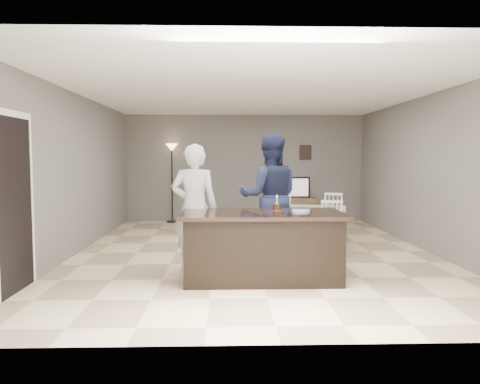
{
  "coord_description": "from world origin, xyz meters",
  "views": [
    {
      "loc": [
        -0.47,
        -7.93,
        1.62
      ],
      "look_at": [
        -0.25,
        -0.3,
        1.06
      ],
      "focal_mm": 35.0,
      "sensor_mm": 36.0,
      "label": 1
    }
  ],
  "objects_px": {
    "woman": "(194,207)",
    "kitchen_island": "(262,246)",
    "tv_console": "(292,210)",
    "television": "(292,188)",
    "man": "(270,197)",
    "birthday_cake": "(277,207)",
    "dining_table": "(304,214)",
    "plate_stack": "(301,210)",
    "floor_lamp": "(172,161)"
  },
  "relations": [
    {
      "from": "birthday_cake",
      "to": "plate_stack",
      "type": "xyz_separation_m",
      "value": [
        0.32,
        -0.06,
        -0.03
      ]
    },
    {
      "from": "tv_console",
      "to": "plate_stack",
      "type": "xyz_separation_m",
      "value": [
        -0.66,
        -5.44,
        0.62
      ]
    },
    {
      "from": "woman",
      "to": "dining_table",
      "type": "height_order",
      "value": "woman"
    },
    {
      "from": "woman",
      "to": "man",
      "type": "height_order",
      "value": "man"
    },
    {
      "from": "plate_stack",
      "to": "floor_lamp",
      "type": "height_order",
      "value": "floor_lamp"
    },
    {
      "from": "plate_stack",
      "to": "floor_lamp",
      "type": "xyz_separation_m",
      "value": [
        -2.36,
        5.46,
        0.61
      ]
    },
    {
      "from": "plate_stack",
      "to": "dining_table",
      "type": "height_order",
      "value": "plate_stack"
    },
    {
      "from": "birthday_cake",
      "to": "floor_lamp",
      "type": "relative_size",
      "value": 0.1
    },
    {
      "from": "plate_stack",
      "to": "birthday_cake",
      "type": "bearing_deg",
      "value": 170.13
    },
    {
      "from": "floor_lamp",
      "to": "man",
      "type": "bearing_deg",
      "value": -64.81
    },
    {
      "from": "woman",
      "to": "birthday_cake",
      "type": "relative_size",
      "value": 8.81
    },
    {
      "from": "television",
      "to": "birthday_cake",
      "type": "height_order",
      "value": "television"
    },
    {
      "from": "kitchen_island",
      "to": "plate_stack",
      "type": "relative_size",
      "value": 8.48
    },
    {
      "from": "woman",
      "to": "kitchen_island",
      "type": "bearing_deg",
      "value": 151.95
    },
    {
      "from": "television",
      "to": "dining_table",
      "type": "distance_m",
      "value": 3.2
    },
    {
      "from": "television",
      "to": "woman",
      "type": "height_order",
      "value": "woman"
    },
    {
      "from": "plate_stack",
      "to": "floor_lamp",
      "type": "distance_m",
      "value": 5.98
    },
    {
      "from": "kitchen_island",
      "to": "floor_lamp",
      "type": "distance_m",
      "value": 5.98
    },
    {
      "from": "man",
      "to": "plate_stack",
      "type": "relative_size",
      "value": 7.91
    },
    {
      "from": "kitchen_island",
      "to": "plate_stack",
      "type": "height_order",
      "value": "plate_stack"
    },
    {
      "from": "dining_table",
      "to": "floor_lamp",
      "type": "height_order",
      "value": "floor_lamp"
    },
    {
      "from": "tv_console",
      "to": "birthday_cake",
      "type": "distance_m",
      "value": 5.51
    },
    {
      "from": "tv_console",
      "to": "television",
      "type": "height_order",
      "value": "television"
    },
    {
      "from": "kitchen_island",
      "to": "television",
      "type": "height_order",
      "value": "television"
    },
    {
      "from": "man",
      "to": "plate_stack",
      "type": "bearing_deg",
      "value": 106.5
    },
    {
      "from": "tv_console",
      "to": "birthday_cake",
      "type": "relative_size",
      "value": 5.82
    },
    {
      "from": "floor_lamp",
      "to": "television",
      "type": "bearing_deg",
      "value": 0.95
    },
    {
      "from": "woman",
      "to": "tv_console",
      "type": "bearing_deg",
      "value": -110.53
    },
    {
      "from": "birthday_cake",
      "to": "floor_lamp",
      "type": "bearing_deg",
      "value": 110.71
    },
    {
      "from": "dining_table",
      "to": "television",
      "type": "bearing_deg",
      "value": 99.88
    },
    {
      "from": "woman",
      "to": "dining_table",
      "type": "distance_m",
      "value": 2.72
    },
    {
      "from": "woman",
      "to": "man",
      "type": "relative_size",
      "value": 0.9
    },
    {
      "from": "kitchen_island",
      "to": "television",
      "type": "relative_size",
      "value": 2.35
    },
    {
      "from": "man",
      "to": "birthday_cake",
      "type": "relative_size",
      "value": 9.74
    },
    {
      "from": "television",
      "to": "floor_lamp",
      "type": "xyz_separation_m",
      "value": [
        -3.03,
        -0.05,
        0.66
      ]
    },
    {
      "from": "kitchen_island",
      "to": "dining_table",
      "type": "bearing_deg",
      "value": 68.38
    },
    {
      "from": "tv_console",
      "to": "television",
      "type": "xyz_separation_m",
      "value": [
        0.0,
        0.07,
        0.56
      ]
    },
    {
      "from": "television",
      "to": "plate_stack",
      "type": "bearing_deg",
      "value": 83.13
    },
    {
      "from": "man",
      "to": "floor_lamp",
      "type": "xyz_separation_m",
      "value": [
        -2.04,
        4.35,
        0.52
      ]
    },
    {
      "from": "man",
      "to": "birthday_cake",
      "type": "bearing_deg",
      "value": 90.39
    },
    {
      "from": "woman",
      "to": "birthday_cake",
      "type": "xyz_separation_m",
      "value": [
        1.15,
        -0.36,
        0.04
      ]
    },
    {
      "from": "tv_console",
      "to": "man",
      "type": "bearing_deg",
      "value": -102.81
    },
    {
      "from": "floor_lamp",
      "to": "woman",
      "type": "bearing_deg",
      "value": -79.91
    },
    {
      "from": "man",
      "to": "birthday_cake",
      "type": "height_order",
      "value": "man"
    },
    {
      "from": "television",
      "to": "dining_table",
      "type": "xyz_separation_m",
      "value": [
        -0.22,
        -3.18,
        -0.28
      ]
    },
    {
      "from": "television",
      "to": "floor_lamp",
      "type": "bearing_deg",
      "value": 0.95
    },
    {
      "from": "birthday_cake",
      "to": "dining_table",
      "type": "relative_size",
      "value": 0.1
    },
    {
      "from": "woman",
      "to": "man",
      "type": "distance_m",
      "value": 1.34
    },
    {
      "from": "man",
      "to": "woman",
      "type": "bearing_deg",
      "value": 31.6
    },
    {
      "from": "tv_console",
      "to": "plate_stack",
      "type": "bearing_deg",
      "value": -96.96
    }
  ]
}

